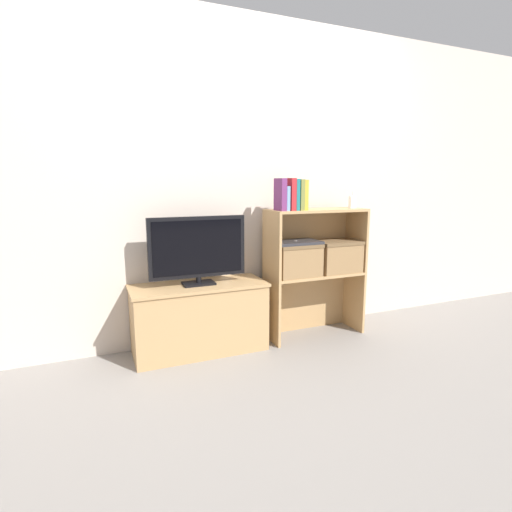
{
  "coord_description": "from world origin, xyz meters",
  "views": [
    {
      "loc": [
        -1.11,
        -2.48,
        1.2
      ],
      "look_at": [
        0.0,
        0.15,
        0.67
      ],
      "focal_mm": 28.0,
      "sensor_mm": 36.0,
      "label": 1
    }
  ],
  "objects_px": {
    "tv": "(198,249)",
    "storage_basket_left": "(296,258)",
    "book_plum": "(280,195)",
    "book_teal": "(294,195)",
    "tv_stand": "(200,318)",
    "book_olive": "(298,195)",
    "book_mustard": "(303,195)",
    "book_skyblue": "(285,198)",
    "book_crimson": "(290,194)",
    "laptop": "(296,242)",
    "baby_monitor": "(352,202)",
    "storage_basket_right": "(336,255)"
  },
  "relations": [
    {
      "from": "tv_stand",
      "to": "baby_monitor",
      "type": "bearing_deg",
      "value": -1.57
    },
    {
      "from": "book_skyblue",
      "to": "book_olive",
      "type": "xyz_separation_m",
      "value": [
        0.11,
        0.0,
        0.02
      ]
    },
    {
      "from": "tv_stand",
      "to": "book_mustard",
      "type": "relative_size",
      "value": 4.35
    },
    {
      "from": "tv_stand",
      "to": "tv",
      "type": "xyz_separation_m",
      "value": [
        0.0,
        -0.0,
        0.5
      ]
    },
    {
      "from": "tv_stand",
      "to": "book_olive",
      "type": "relative_size",
      "value": 4.29
    },
    {
      "from": "tv_stand",
      "to": "book_olive",
      "type": "xyz_separation_m",
      "value": [
        0.74,
        -0.09,
        0.86
      ]
    },
    {
      "from": "book_plum",
      "to": "storage_basket_right",
      "type": "height_order",
      "value": "book_plum"
    },
    {
      "from": "book_mustard",
      "to": "tv",
      "type": "bearing_deg",
      "value": 173.77
    },
    {
      "from": "tv",
      "to": "book_crimson",
      "type": "xyz_separation_m",
      "value": [
        0.66,
        -0.08,
        0.37
      ]
    },
    {
      "from": "tv_stand",
      "to": "book_mustard",
      "type": "xyz_separation_m",
      "value": [
        0.77,
        -0.09,
        0.86
      ]
    },
    {
      "from": "tv",
      "to": "book_skyblue",
      "type": "xyz_separation_m",
      "value": [
        0.63,
        -0.08,
        0.34
      ]
    },
    {
      "from": "book_skyblue",
      "to": "baby_monitor",
      "type": "distance_m",
      "value": 0.63
    },
    {
      "from": "tv_stand",
      "to": "book_teal",
      "type": "xyz_separation_m",
      "value": [
        0.7,
        -0.09,
        0.87
      ]
    },
    {
      "from": "tv",
      "to": "storage_basket_left",
      "type": "height_order",
      "value": "tv"
    },
    {
      "from": "storage_basket_left",
      "to": "tv_stand",
      "type": "bearing_deg",
      "value": 176.2
    },
    {
      "from": "book_skyblue",
      "to": "storage_basket_left",
      "type": "bearing_deg",
      "value": 17.52
    },
    {
      "from": "book_olive",
      "to": "storage_basket_left",
      "type": "height_order",
      "value": "book_olive"
    },
    {
      "from": "tv",
      "to": "storage_basket_left",
      "type": "xyz_separation_m",
      "value": [
        0.74,
        -0.05,
        -0.11
      ]
    },
    {
      "from": "storage_basket_left",
      "to": "laptop",
      "type": "bearing_deg",
      "value": 90.0
    },
    {
      "from": "book_teal",
      "to": "tv",
      "type": "bearing_deg",
      "value": 173.17
    },
    {
      "from": "tv",
      "to": "book_teal",
      "type": "xyz_separation_m",
      "value": [
        0.7,
        -0.08,
        0.36
      ]
    },
    {
      "from": "book_mustard",
      "to": "book_plum",
      "type": "bearing_deg",
      "value": -180.0
    },
    {
      "from": "book_olive",
      "to": "book_plum",
      "type": "bearing_deg",
      "value": 180.0
    },
    {
      "from": "book_teal",
      "to": "storage_basket_left",
      "type": "height_order",
      "value": "book_teal"
    },
    {
      "from": "book_teal",
      "to": "book_crimson",
      "type": "bearing_deg",
      "value": 180.0
    },
    {
      "from": "laptop",
      "to": "storage_basket_left",
      "type": "bearing_deg",
      "value": -90.0
    },
    {
      "from": "tv",
      "to": "laptop",
      "type": "distance_m",
      "value": 0.74
    },
    {
      "from": "laptop",
      "to": "book_crimson",
      "type": "bearing_deg",
      "value": -155.05
    },
    {
      "from": "book_crimson",
      "to": "laptop",
      "type": "height_order",
      "value": "book_crimson"
    },
    {
      "from": "book_plum",
      "to": "storage_basket_left",
      "type": "bearing_deg",
      "value": 13.37
    },
    {
      "from": "tv",
      "to": "book_plum",
      "type": "relative_size",
      "value": 2.97
    },
    {
      "from": "book_crimson",
      "to": "book_olive",
      "type": "distance_m",
      "value": 0.07
    },
    {
      "from": "book_teal",
      "to": "book_plum",
      "type": "bearing_deg",
      "value": 180.0
    },
    {
      "from": "book_skyblue",
      "to": "book_crimson",
      "type": "bearing_deg",
      "value": 0.0
    },
    {
      "from": "book_crimson",
      "to": "storage_basket_right",
      "type": "height_order",
      "value": "book_crimson"
    },
    {
      "from": "baby_monitor",
      "to": "book_crimson",
      "type": "bearing_deg",
      "value": -175.0
    },
    {
      "from": "book_teal",
      "to": "baby_monitor",
      "type": "height_order",
      "value": "book_teal"
    },
    {
      "from": "book_teal",
      "to": "book_mustard",
      "type": "height_order",
      "value": "book_teal"
    },
    {
      "from": "book_crimson",
      "to": "storage_basket_left",
      "type": "distance_m",
      "value": 0.49
    },
    {
      "from": "book_olive",
      "to": "storage_basket_right",
      "type": "height_order",
      "value": "book_olive"
    },
    {
      "from": "tv_stand",
      "to": "book_skyblue",
      "type": "distance_m",
      "value": 1.05
    },
    {
      "from": "book_olive",
      "to": "storage_basket_right",
      "type": "relative_size",
      "value": 0.64
    },
    {
      "from": "book_olive",
      "to": "storage_basket_left",
      "type": "relative_size",
      "value": 0.64
    },
    {
      "from": "book_skyblue",
      "to": "book_crimson",
      "type": "height_order",
      "value": "book_crimson"
    },
    {
      "from": "tv_stand",
      "to": "book_teal",
      "type": "distance_m",
      "value": 1.12
    },
    {
      "from": "tv",
      "to": "book_skyblue",
      "type": "bearing_deg",
      "value": -7.64
    },
    {
      "from": "book_olive",
      "to": "storage_basket_left",
      "type": "distance_m",
      "value": 0.48
    },
    {
      "from": "tv_stand",
      "to": "storage_basket_right",
      "type": "xyz_separation_m",
      "value": [
        1.11,
        -0.05,
        0.39
      ]
    },
    {
      "from": "book_skyblue",
      "to": "book_crimson",
      "type": "xyz_separation_m",
      "value": [
        0.04,
        0.0,
        0.03
      ]
    },
    {
      "from": "baby_monitor",
      "to": "storage_basket_right",
      "type": "distance_m",
      "value": 0.44
    }
  ]
}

